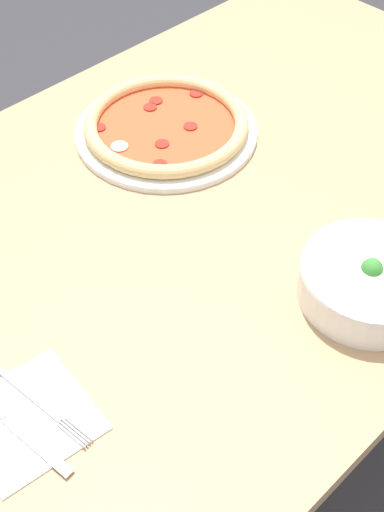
{
  "coord_description": "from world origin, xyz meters",
  "views": [
    {
      "loc": [
        0.73,
        0.63,
        1.58
      ],
      "look_at": [
        0.2,
        0.09,
        0.79
      ],
      "focal_mm": 50.0,
      "sensor_mm": 36.0,
      "label": 1
    }
  ],
  "objects_px": {
    "pizza": "(166,126)",
    "knife": "(11,423)",
    "bowl": "(369,280)",
    "fork": "(42,405)"
  },
  "relations": [
    {
      "from": "pizza",
      "to": "bowl",
      "type": "xyz_separation_m",
      "value": [
        0.06,
        0.5,
        0.02
      ]
    },
    {
      "from": "bowl",
      "to": "pizza",
      "type": "bearing_deg",
      "value": -96.59
    },
    {
      "from": "pizza",
      "to": "fork",
      "type": "height_order",
      "value": "pizza"
    },
    {
      "from": "pizza",
      "to": "knife",
      "type": "xyz_separation_m",
      "value": [
        0.56,
        0.31,
        -0.01
      ]
    },
    {
      "from": "bowl",
      "to": "fork",
      "type": "bearing_deg",
      "value": -21.55
    },
    {
      "from": "pizza",
      "to": "bowl",
      "type": "distance_m",
      "value": 0.5
    },
    {
      "from": "pizza",
      "to": "fork",
      "type": "xyz_separation_m",
      "value": [
        0.52,
        0.32,
        -0.01
      ]
    },
    {
      "from": "pizza",
      "to": "knife",
      "type": "relative_size",
      "value": 1.68
    },
    {
      "from": "pizza",
      "to": "fork",
      "type": "bearing_deg",
      "value": 31.5
    },
    {
      "from": "bowl",
      "to": "fork",
      "type": "xyz_separation_m",
      "value": [
        0.46,
        -0.18,
        -0.03
      ]
    }
  ]
}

